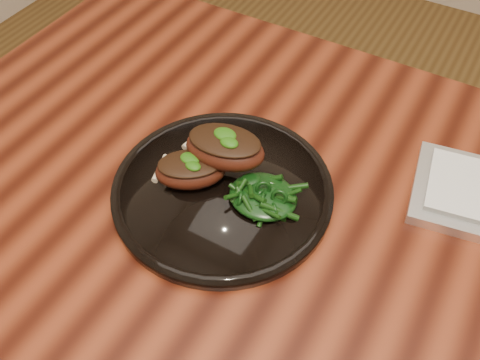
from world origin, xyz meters
name	(u,v)px	position (x,y,z in m)	size (l,w,h in m)	color
desk	(420,314)	(0.00, 0.00, 0.67)	(1.60, 0.80, 0.75)	black
plate	(223,190)	(-0.30, -0.01, 0.76)	(0.30, 0.30, 0.02)	black
lamb_chop_front	(190,169)	(-0.34, -0.02, 0.79)	(0.11, 0.10, 0.04)	#43170C
lamb_chop_back	(225,147)	(-0.31, 0.02, 0.81)	(0.12, 0.09, 0.05)	#43170C
herb_smear	(223,146)	(-0.33, 0.05, 0.77)	(0.09, 0.06, 0.01)	#134407
greens_heap	(263,193)	(-0.24, -0.01, 0.78)	(0.09, 0.09, 0.03)	black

